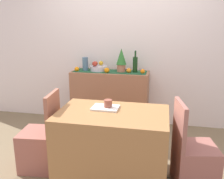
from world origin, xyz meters
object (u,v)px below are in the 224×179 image
(ceramic_vase, at_px, (85,64))
(coffee_cup, at_px, (108,104))
(sideboard_console, at_px, (110,99))
(chair_near_window, at_px, (41,146))
(open_book, at_px, (105,108))
(fruit_bowl, at_px, (99,68))
(potted_plant, at_px, (121,60))
(chair_by_corner, at_px, (193,162))
(dining_table, at_px, (112,145))
(wine_bottle, at_px, (135,64))

(ceramic_vase, xyz_separation_m, coffee_cup, (0.65, -1.26, -0.20))
(sideboard_console, xyz_separation_m, chair_near_window, (-0.51, -1.36, -0.18))
(open_book, height_order, chair_near_window, chair_near_window)
(coffee_cup, bearing_deg, open_book, -177.66)
(fruit_bowl, distance_m, potted_plant, 0.39)
(sideboard_console, bearing_deg, fruit_bowl, 180.00)
(chair_by_corner, bearing_deg, fruit_bowl, 134.37)
(fruit_bowl, distance_m, chair_near_window, 1.55)
(dining_table, height_order, chair_near_window, chair_near_window)
(ceramic_vase, height_order, open_book, ceramic_vase)
(wine_bottle, relative_size, open_book, 1.18)
(potted_plant, height_order, coffee_cup, potted_plant)
(coffee_cup, bearing_deg, chair_by_corner, -6.41)
(fruit_bowl, relative_size, open_book, 0.92)
(dining_table, distance_m, chair_by_corner, 0.84)
(sideboard_console, distance_m, chair_near_window, 1.46)
(chair_by_corner, bearing_deg, wine_bottle, 119.31)
(coffee_cup, bearing_deg, sideboard_console, 101.30)
(fruit_bowl, distance_m, coffee_cup, 1.34)
(open_book, bearing_deg, sideboard_console, 100.81)
(sideboard_console, bearing_deg, dining_table, -76.74)
(dining_table, bearing_deg, open_book, 134.91)
(chair_near_window, relative_size, chair_by_corner, 1.00)
(fruit_bowl, height_order, dining_table, fruit_bowl)
(fruit_bowl, relative_size, dining_table, 0.23)
(wine_bottle, distance_m, chair_near_window, 1.79)
(open_book, bearing_deg, ceramic_vase, 116.84)
(sideboard_console, distance_m, dining_table, 1.40)
(potted_plant, bearing_deg, ceramic_vase, 180.00)
(potted_plant, relative_size, open_book, 1.28)
(open_book, distance_m, chair_near_window, 0.88)
(ceramic_vase, bearing_deg, coffee_cup, -62.87)
(fruit_bowl, xyz_separation_m, wine_bottle, (0.57, 0.00, 0.08))
(potted_plant, bearing_deg, wine_bottle, 0.00)
(sideboard_console, distance_m, coffee_cup, 1.33)
(ceramic_vase, height_order, chair_near_window, ceramic_vase)
(chair_near_window, distance_m, chair_by_corner, 1.66)
(wine_bottle, height_order, ceramic_vase, wine_bottle)
(dining_table, height_order, coffee_cup, coffee_cup)
(sideboard_console, bearing_deg, ceramic_vase, 180.00)
(ceramic_vase, relative_size, chair_by_corner, 0.23)
(wine_bottle, height_order, coffee_cup, wine_bottle)
(fruit_bowl, height_order, chair_by_corner, fruit_bowl)
(potted_plant, xyz_separation_m, open_book, (0.05, -1.26, -0.33))
(wine_bottle, distance_m, coffee_cup, 1.29)
(fruit_bowl, xyz_separation_m, open_book, (0.41, -1.26, -0.18))
(chair_near_window, height_order, chair_by_corner, same)
(ceramic_vase, bearing_deg, chair_by_corner, -41.39)
(dining_table, height_order, chair_by_corner, chair_by_corner)
(open_book, height_order, coffee_cup, coffee_cup)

